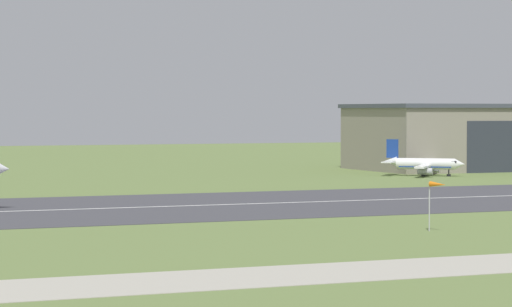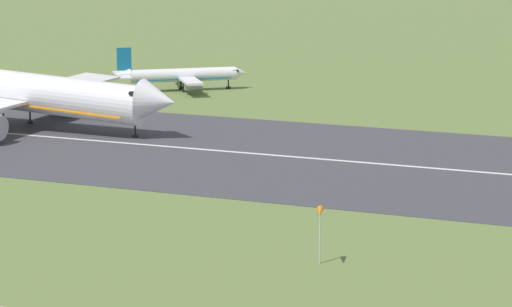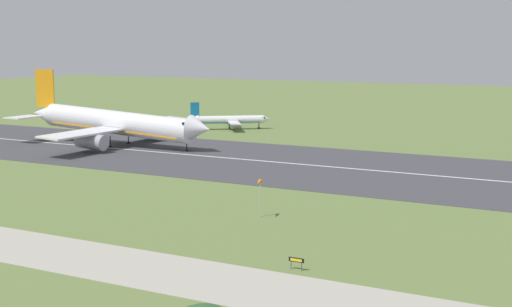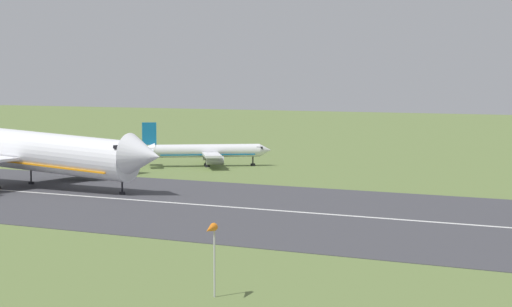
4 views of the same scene
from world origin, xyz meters
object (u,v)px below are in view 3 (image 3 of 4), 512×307
(windsock_pole, at_px, (259,184))
(runway_sign, at_px, (296,261))
(airplane_parked_west, at_px, (230,120))
(airplane_landing, at_px, (117,123))

(windsock_pole, relative_size, runway_sign, 3.07)
(runway_sign, bearing_deg, airplane_parked_west, 122.95)
(airplane_landing, height_order, runway_sign, airplane_landing)
(airplane_parked_west, xyz_separation_m, windsock_pole, (55.98, -89.72, 2.22))
(airplane_parked_west, distance_m, windsock_pole, 105.78)
(windsock_pole, distance_m, runway_sign, 23.61)
(airplane_landing, relative_size, airplane_parked_west, 2.45)
(windsock_pole, bearing_deg, airplane_landing, 142.69)
(runway_sign, bearing_deg, windsock_pole, 127.47)
(airplane_landing, relative_size, runway_sign, 30.30)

